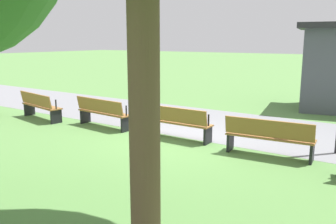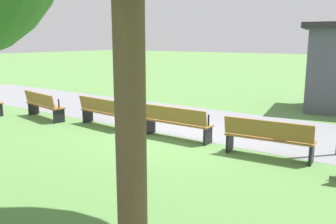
{
  "view_description": "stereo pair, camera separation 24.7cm",
  "coord_description": "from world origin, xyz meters",
  "views": [
    {
      "loc": [
        4.96,
        -7.91,
        2.61
      ],
      "look_at": [
        -0.0,
        -0.45,
        0.8
      ],
      "focal_mm": 38.63,
      "sensor_mm": 36.0,
      "label": 1
    },
    {
      "loc": [
        5.17,
        -7.77,
        2.61
      ],
      "look_at": [
        -0.0,
        -0.45,
        0.8
      ],
      "focal_mm": 38.63,
      "sensor_mm": 36.0,
      "label": 2
    }
  ],
  "objects": [
    {
      "name": "path_paving",
      "position": [
        0.0,
        2.16,
        0.0
      ],
      "size": [
        29.68,
        4.01,
        0.01
      ],
      "primitive_type": "cube",
      "color": "gray",
      "rests_on": "ground"
    },
    {
      "name": "bench_4",
      "position": [
        2.53,
        -0.18,
        0.48
      ],
      "size": [
        1.98,
        0.64,
        0.89
      ],
      "rotation": [
        0.0,
        0.0,
        0.09
      ],
      "color": "#996633",
      "rests_on": "ground"
    },
    {
      "name": "bench_2",
      "position": [
        -2.53,
        -0.18,
        0.48
      ],
      "size": [
        1.98,
        0.64,
        0.89
      ],
      "rotation": [
        0.0,
        0.0,
        -0.09
      ],
      "color": "#996633",
      "rests_on": "ground"
    },
    {
      "name": "bench_1",
      "position": [
        -5.04,
        -0.52,
        0.48
      ],
      "size": [
        2.0,
        0.81,
        0.89
      ],
      "rotation": [
        0.0,
        0.0,
        -0.18
      ],
      "color": "#996633",
      "rests_on": "ground"
    },
    {
      "name": "bench_3",
      "position": [
        0.0,
        -0.07,
        0.48
      ],
      "size": [
        1.95,
        0.47,
        0.89
      ],
      "color": "#996633",
      "rests_on": "ground"
    },
    {
      "name": "ground_plane",
      "position": [
        0.0,
        0.0,
        0.0
      ],
      "size": [
        120.0,
        120.0,
        0.0
      ],
      "primitive_type": "plane",
      "color": "#5B8C47"
    }
  ]
}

